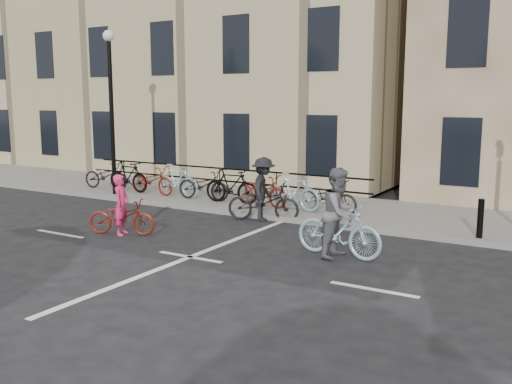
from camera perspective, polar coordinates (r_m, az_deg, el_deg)
The scene contains 9 objects.
ground at distance 12.10m, azimuth -6.59°, elevation -6.49°, with size 120.00×120.00×0.00m, color black.
sidewalk at distance 19.12m, azimuth -5.19°, elevation -0.36°, with size 46.00×4.00×0.15m, color slate.
building_west at distance 27.51m, azimuth -5.19°, elevation 13.21°, with size 20.00×10.00×10.00m, color tan.
lamp_post at distance 19.26m, azimuth -14.32°, elevation 9.67°, with size 0.36×0.36×5.28m.
bollard_east at distance 13.89m, azimuth 21.52°, elevation -2.48°, with size 0.14×0.14×0.90m, color black.
parked_bikes at distance 17.85m, azimuth -5.22°, elevation 0.80°, with size 10.40×1.23×1.05m.
cyclist_pink at distance 14.26m, azimuth -13.28°, elevation -2.14°, with size 1.76×1.16×1.48m.
cyclist_grey at distance 12.00m, azimuth 8.28°, elevation -2.91°, with size 1.99×0.97×1.89m.
cyclist_dark at distance 15.39m, azimuth 0.74°, elevation -0.40°, with size 2.06×1.28×1.73m.
Camera 1 is at (7.13, -9.21, 3.30)m, focal length 40.00 mm.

